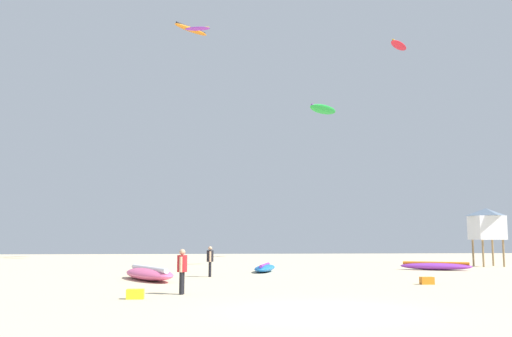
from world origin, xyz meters
TOP-DOWN VIEW (x-y plane):
  - ground_plane at (0.00, 0.00)m, footprint 120.00×120.00m
  - person_foreground at (-3.97, 5.14)m, footprint 0.36×0.52m
  - person_midground at (-2.87, 14.46)m, footprint 0.36×0.52m
  - kite_grounded_near at (11.40, 19.58)m, footprint 4.44×3.20m
  - kite_grounded_mid at (-5.81, 12.35)m, footprint 3.56×5.61m
  - kite_grounded_far at (0.45, 18.66)m, footprint 2.05×4.21m
  - lifeguard_tower at (17.09, 23.85)m, footprint 2.30×2.30m
  - cooler_box at (6.45, 8.67)m, footprint 0.56×0.36m
  - gear_bag at (-5.42, 3.69)m, footprint 0.56×0.36m
  - kite_aloft_0 at (16.86, 40.11)m, footprint 3.08×3.38m
  - kite_aloft_1 at (-3.99, 35.42)m, footprint 2.43×1.10m
  - kite_aloft_2 at (-4.72, 39.98)m, footprint 3.93×3.87m
  - kite_aloft_6 at (5.45, 24.79)m, footprint 2.79×2.58m

SIDE VIEW (x-z plane):
  - ground_plane at x=0.00m, z-range 0.00..0.00m
  - cooler_box at x=6.45m, z-range 0.00..0.32m
  - gear_bag at x=-5.42m, z-range 0.00..0.32m
  - kite_grounded_far at x=0.45m, z-range -0.02..0.49m
  - kite_grounded_near at x=11.40m, z-range -0.02..0.52m
  - kite_grounded_mid at x=-5.81m, z-range -0.02..0.65m
  - person_midground at x=-2.87m, z-range 0.13..1.71m
  - person_foreground at x=-3.97m, z-range 0.13..1.73m
  - lifeguard_tower at x=17.09m, z-range 0.98..5.13m
  - kite_aloft_6 at x=5.45m, z-range 11.09..11.80m
  - kite_aloft_1 at x=-3.99m, z-range 21.17..21.48m
  - kite_aloft_0 at x=16.86m, z-range 21.75..22.30m
  - kite_aloft_2 at x=-4.72m, z-range 22.59..23.29m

